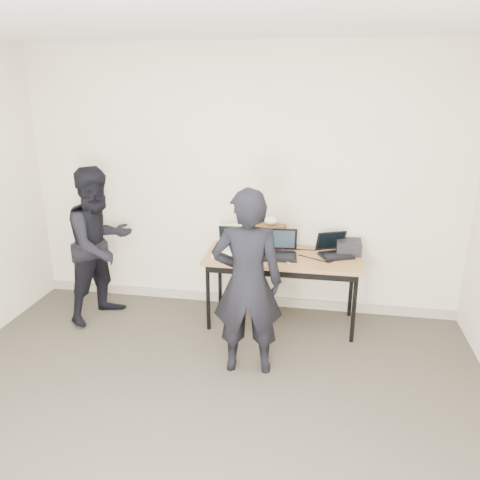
% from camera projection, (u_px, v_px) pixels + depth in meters
% --- Properties ---
extents(room, '(4.60, 4.60, 2.80)m').
position_uv_depth(room, '(174.00, 261.00, 2.66)').
color(room, '#3E382F').
rests_on(room, ground).
extents(desk, '(1.50, 0.65, 0.72)m').
position_uv_depth(desk, '(282.00, 262.00, 4.55)').
color(desk, olive).
rests_on(desk, ground).
extents(laptop_beige, '(0.33, 0.33, 0.27)m').
position_uv_depth(laptop_beige, '(231.00, 248.00, 4.59)').
color(laptop_beige, beige).
rests_on(laptop_beige, desk).
extents(laptop_center, '(0.35, 0.34, 0.26)m').
position_uv_depth(laptop_center, '(280.00, 250.00, 4.52)').
color(laptop_center, black).
rests_on(laptop_center, desk).
extents(laptop_right, '(0.39, 0.38, 0.22)m').
position_uv_depth(laptop_right, '(334.00, 250.00, 4.54)').
color(laptop_right, black).
rests_on(laptop_right, desk).
extents(leather_satchel, '(0.38, 0.22, 0.25)m').
position_uv_depth(leather_satchel, '(267.00, 236.00, 4.73)').
color(leather_satchel, brown).
rests_on(leather_satchel, desk).
extents(tissue, '(0.14, 0.11, 0.08)m').
position_uv_depth(tissue, '(271.00, 221.00, 4.68)').
color(tissue, white).
rests_on(tissue, leather_satchel).
extents(equipment_box, '(0.24, 0.20, 0.14)m').
position_uv_depth(equipment_box, '(349.00, 247.00, 4.58)').
color(equipment_box, black).
rests_on(equipment_box, desk).
extents(power_brick, '(0.09, 0.06, 0.03)m').
position_uv_depth(power_brick, '(258.00, 259.00, 4.40)').
color(power_brick, black).
rests_on(power_brick, desk).
extents(cables, '(1.16, 0.41, 0.01)m').
position_uv_depth(cables, '(287.00, 256.00, 4.52)').
color(cables, silver).
rests_on(cables, desk).
extents(person_typist, '(0.62, 0.44, 1.57)m').
position_uv_depth(person_typist, '(247.00, 283.00, 3.75)').
color(person_typist, black).
rests_on(person_typist, ground).
extents(person_observer, '(0.86, 0.94, 1.57)m').
position_uv_depth(person_observer, '(100.00, 245.00, 4.66)').
color(person_observer, black).
rests_on(person_observer, ground).
extents(baseboard, '(4.50, 0.03, 0.10)m').
position_uv_depth(baseboard, '(241.00, 299.00, 5.16)').
color(baseboard, '#A29686').
rests_on(baseboard, ground).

